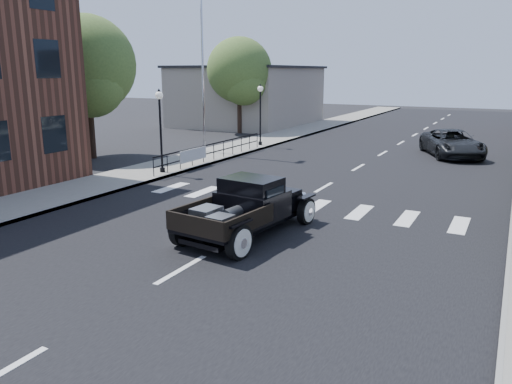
% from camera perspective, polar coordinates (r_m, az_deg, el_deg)
% --- Properties ---
extents(ground, '(120.00, 120.00, 0.00)m').
position_cam_1_polar(ground, '(14.79, -1.67, -4.99)').
color(ground, black).
rests_on(ground, ground).
extents(road, '(14.00, 80.00, 0.02)m').
position_cam_1_polar(road, '(28.46, 13.31, 3.72)').
color(road, black).
rests_on(road, ground).
extents(road_markings, '(12.00, 60.00, 0.06)m').
position_cam_1_polar(road_markings, '(23.73, 10.24, 1.93)').
color(road_markings, silver).
rests_on(road_markings, ground).
extents(sidewalk_left, '(3.00, 80.00, 0.15)m').
position_cam_1_polar(sidewalk_left, '(31.60, -1.80, 5.16)').
color(sidewalk_left, gray).
rests_on(sidewalk_left, ground).
extents(low_building_left, '(10.00, 12.00, 5.00)m').
position_cam_1_polar(low_building_left, '(45.83, -0.90, 10.83)').
color(low_building_left, gray).
rests_on(low_building_left, ground).
extents(railing, '(0.08, 10.00, 1.00)m').
position_cam_1_polar(railing, '(26.67, -4.86, 4.79)').
color(railing, black).
rests_on(railing, sidewalk_left).
extents(banner, '(0.04, 2.20, 0.60)m').
position_cam_1_polar(banner, '(25.01, -7.15, 3.68)').
color(banner, silver).
rests_on(banner, sidewalk_left).
extents(lamp_post_b, '(0.36, 0.36, 3.82)m').
position_cam_1_polar(lamp_post_b, '(23.42, -10.84, 6.86)').
color(lamp_post_b, black).
rests_on(lamp_post_b, sidewalk_left).
extents(lamp_post_c, '(0.36, 0.36, 3.82)m').
position_cam_1_polar(lamp_post_c, '(31.82, 0.50, 8.82)').
color(lamp_post_c, black).
rests_on(lamp_post_c, sidewalk_left).
extents(flagpole, '(0.12, 0.12, 10.87)m').
position_cam_1_polar(flagpole, '(29.08, -6.14, 15.25)').
color(flagpole, silver).
rests_on(flagpole, sidewalk_left).
extents(big_tree_near, '(5.26, 5.26, 7.72)m').
position_cam_1_polar(big_tree_near, '(29.08, -18.63, 11.23)').
color(big_tree_near, '#455F28').
rests_on(big_tree_near, ground).
extents(big_tree_far, '(4.98, 4.98, 7.32)m').
position_cam_1_polar(big_tree_far, '(39.34, -1.91, 12.06)').
color(big_tree_far, '#455F28').
rests_on(big_tree_far, ground).
extents(hotrod_pickup, '(2.88, 5.25, 1.74)m').
position_cam_1_polar(hotrod_pickup, '(14.57, -1.04, -1.70)').
color(hotrod_pickup, black).
rests_on(hotrod_pickup, ground).
extents(second_car, '(4.48, 5.94, 1.50)m').
position_cam_1_polar(second_car, '(30.46, 21.50, 5.18)').
color(second_car, black).
rests_on(second_car, ground).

